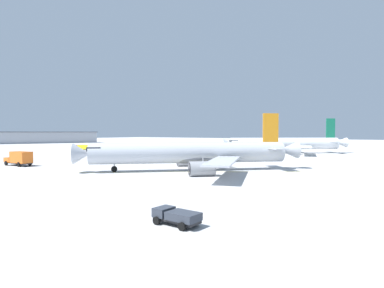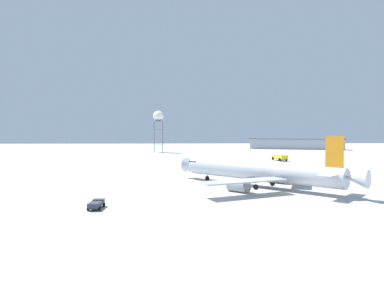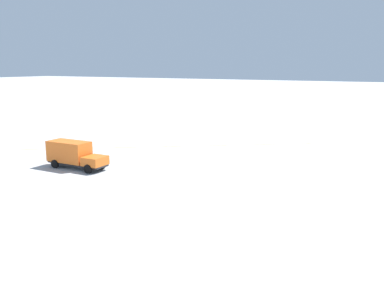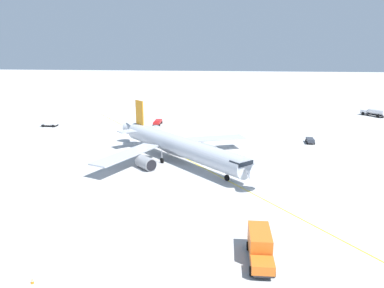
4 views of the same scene
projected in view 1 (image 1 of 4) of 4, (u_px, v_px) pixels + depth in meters
ground_plane at (182, 170)px, 60.28m from camera, size 600.00×600.00×0.00m
airliner_main at (193, 154)px, 59.70m from camera, size 32.45×33.09×11.03m
airliner_secondary at (286, 144)px, 109.13m from camera, size 30.90×36.36×12.06m
baggage_truck_truck at (176, 216)px, 24.58m from camera, size 2.07×3.88×1.22m
fire_tender_truck at (85, 147)px, 118.89m from camera, size 4.54×9.52×2.50m
catering_truck_truck at (19, 158)px, 67.98m from camera, size 2.84×7.61×3.10m
terminal_shed at (46, 137)px, 210.58m from camera, size 65.79×37.52×7.72m
taxiway_centreline at (179, 172)px, 57.49m from camera, size 80.73×110.69×0.01m
safety_cone_near at (88, 156)px, 90.93m from camera, size 0.36×0.36×0.55m
safety_cone_mid at (81, 156)px, 94.08m from camera, size 0.36×0.36×0.55m
safety_cone_far at (78, 155)px, 95.55m from camera, size 0.36×0.36×0.55m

